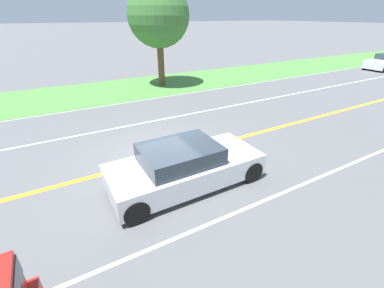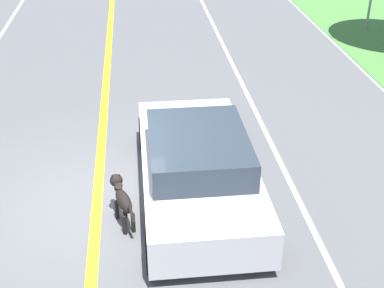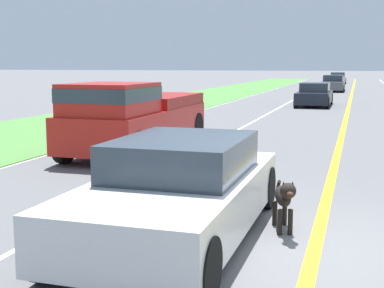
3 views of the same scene
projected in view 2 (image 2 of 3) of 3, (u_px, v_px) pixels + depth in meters
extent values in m
plane|color=#5B5B5E|center=(97.00, 204.00, 9.23)|extent=(400.00, 400.00, 0.00)
cube|color=yellow|center=(97.00, 204.00, 9.23)|extent=(0.18, 160.00, 0.01)
cube|color=white|center=(294.00, 191.00, 9.56)|extent=(0.10, 160.00, 0.01)
cube|color=silver|center=(197.00, 171.00, 9.21)|extent=(1.86, 4.44, 0.64)
cube|color=#2D3842|center=(198.00, 148.00, 8.78)|extent=(1.60, 2.13, 0.48)
cylinder|color=black|center=(227.00, 129.00, 10.93)|extent=(0.22, 0.65, 0.65)
cylinder|color=black|center=(268.00, 243.00, 7.82)|extent=(0.22, 0.65, 0.65)
cylinder|color=black|center=(145.00, 133.00, 10.77)|extent=(0.22, 0.65, 0.65)
cylinder|color=black|center=(153.00, 252.00, 7.66)|extent=(0.22, 0.65, 0.65)
ellipsoid|color=black|center=(124.00, 201.00, 8.49)|extent=(0.37, 0.65, 0.26)
cylinder|color=black|center=(125.00, 208.00, 8.84)|extent=(0.07, 0.07, 0.35)
cylinder|color=black|center=(133.00, 223.00, 8.49)|extent=(0.07, 0.07, 0.35)
cylinder|color=black|center=(117.00, 210.00, 8.79)|extent=(0.07, 0.07, 0.35)
cylinder|color=black|center=(125.00, 225.00, 8.44)|extent=(0.07, 0.07, 0.35)
cylinder|color=black|center=(118.00, 187.00, 8.65)|extent=(0.17, 0.20, 0.17)
sphere|color=black|center=(116.00, 180.00, 8.71)|extent=(0.26, 0.26, 0.21)
ellipsoid|color=#331E14|center=(114.00, 177.00, 8.83)|extent=(0.12, 0.12, 0.08)
cone|color=black|center=(120.00, 176.00, 8.68)|extent=(0.08, 0.08, 0.10)
cone|color=black|center=(113.00, 177.00, 8.64)|extent=(0.08, 0.08, 0.10)
cylinder|color=black|center=(132.00, 213.00, 8.14)|extent=(0.11, 0.24, 0.23)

